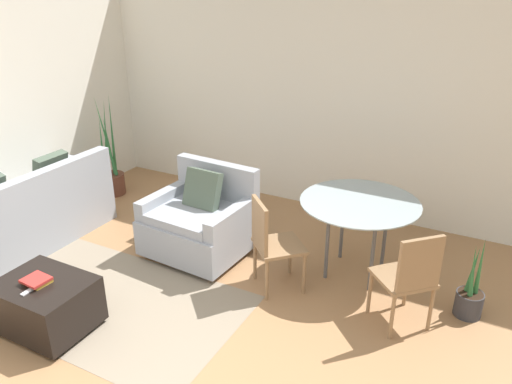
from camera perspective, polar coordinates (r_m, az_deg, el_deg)
wall_back at (r=6.08m, az=7.03°, el=10.62°), size 12.00×0.06×2.75m
area_rug at (r=4.79m, az=-16.16°, el=-12.05°), size 2.37×1.46×0.01m
couch at (r=5.91m, az=-25.29°, el=-2.90°), size 0.91×1.99×0.92m
armchair at (r=5.24m, az=-6.39°, el=-3.38°), size 1.04×0.92×0.92m
ottoman at (r=4.53m, az=-22.85°, el=-11.66°), size 0.74×0.59×0.45m
book_stack at (r=4.42m, az=-23.80°, el=-9.22°), size 0.23×0.20×0.05m
tv_remote_primary at (r=4.35m, az=-24.45°, el=-10.20°), size 0.04×0.15×0.01m
potted_plant at (r=6.93m, az=-16.22°, el=2.00°), size 0.33×0.33×1.36m
dining_table at (r=4.79m, az=11.72°, el=-2.01°), size 1.13×1.13×0.77m
dining_chair_near_left at (r=4.54m, az=1.65°, el=-5.42°), size 0.59×0.59×0.90m
dining_chair_near_right at (r=4.23m, az=17.18°, el=-9.02°), size 0.59×0.59×0.90m
potted_plant_small at (r=4.74m, az=23.25°, el=-10.98°), size 0.23×0.23×0.77m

